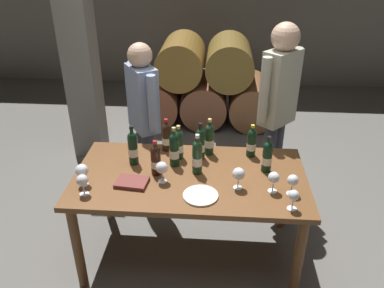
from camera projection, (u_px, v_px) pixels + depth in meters
The scene contains 25 objects.
ground_plane at pixel (190, 252), 3.21m from camera, with size 14.00×14.00×0.00m, color #66635E.
barrel_stack at pixel (205, 84), 5.24m from camera, with size 1.86×0.90×1.15m.
stone_pillar at pixel (78, 43), 4.07m from camera, with size 0.32×0.32×2.60m, color slate.
dining_table at pixel (190, 185), 2.89m from camera, with size 1.70×0.90×0.76m.
wine_bottle_0 at pixel (251, 142), 3.04m from camera, with size 0.07×0.07×0.27m.
wine_bottle_1 at pixel (267, 156), 2.84m from camera, with size 0.07×0.07×0.29m.
wine_bottle_2 at pixel (200, 143), 3.00m from camera, with size 0.07×0.07×0.30m.
wine_bottle_3 at pixel (167, 137), 3.12m from camera, with size 0.07×0.07×0.28m.
wine_bottle_4 at pixel (133, 148), 2.93m from camera, with size 0.07×0.07×0.32m.
wine_bottle_5 at pixel (197, 157), 2.81m from camera, with size 0.07×0.07×0.32m.
wine_bottle_6 at pixel (209, 139), 3.06m from camera, with size 0.07×0.07×0.31m.
wine_bottle_7 at pixel (179, 144), 3.00m from camera, with size 0.07×0.07×0.28m.
wine_bottle_8 at pixel (156, 160), 2.80m from camera, with size 0.07×0.07×0.27m.
wine_bottle_9 at pixel (174, 149), 2.90m from camera, with size 0.07×0.07×0.32m.
wine_glass_0 at pixel (294, 196), 2.45m from camera, with size 0.07×0.07×0.14m.
wine_glass_1 at pixel (82, 181), 2.59m from camera, with size 0.08×0.08×0.15m.
wine_glass_2 at pixel (162, 168), 2.72m from camera, with size 0.09×0.09×0.16m.
wine_glass_3 at pixel (293, 181), 2.59m from camera, with size 0.08×0.08×0.15m.
wine_glass_4 at pixel (239, 174), 2.65m from camera, with size 0.09×0.09×0.16m.
wine_glass_5 at pixel (274, 178), 2.61m from camera, with size 0.08×0.08×0.15m.
wine_glass_6 at pixel (82, 171), 2.68m from camera, with size 0.09×0.09×0.16m.
tasting_notebook at pixel (132, 182), 2.74m from camera, with size 0.22×0.16×0.03m, color brown.
serving_plate at pixel (201, 196), 2.61m from camera, with size 0.24×0.24×0.01m, color white.
sommelier_presenting at pixel (278, 102), 3.32m from camera, with size 0.36×0.38×1.72m.
taster_seated_left at pixel (144, 113), 3.43m from camera, with size 0.33×0.43×1.54m.
Camera 1 is at (0.19, -2.38, 2.33)m, focal length 36.35 mm.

